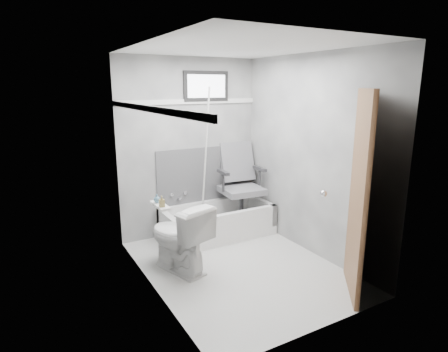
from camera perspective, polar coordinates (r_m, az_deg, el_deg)
floor at (r=4.42m, az=2.29°, el=-13.65°), size 2.60×2.60×0.00m
ceiling at (r=3.95m, az=2.64°, el=19.05°), size 2.60×2.60×0.00m
wall_back at (r=5.15m, az=-5.21°, el=4.31°), size 2.00×0.02×2.40m
wall_front at (r=3.03m, az=15.56°, el=-2.66°), size 2.00×0.02×2.40m
wall_left at (r=3.60m, az=-11.18°, el=0.14°), size 0.02×2.60×2.40m
wall_right at (r=4.62m, az=13.07°, el=2.95°), size 0.02×2.60×2.40m
bathtub at (r=5.18m, az=-0.94°, el=-6.92°), size 1.50×0.70×0.42m
office_chair at (r=5.25m, az=2.70°, el=-1.26°), size 0.70×0.70×1.12m
toilet at (r=4.22m, az=-6.93°, el=-9.26°), size 0.66×0.89×0.78m
door at (r=3.83m, az=25.66°, el=-3.28°), size 0.78×0.78×2.00m
window at (r=5.18m, az=-2.75°, el=13.51°), size 0.66×0.04×0.40m
backerboard at (r=5.32m, az=-2.63°, el=0.27°), size 1.50×0.02×0.78m
trim_back at (r=5.08m, az=-5.30°, el=11.22°), size 2.00×0.02×0.06m
trim_left at (r=3.52m, az=-11.44°, el=10.03°), size 0.02×2.60×0.06m
pole at (r=5.01m, az=-2.87°, el=2.35°), size 0.02×0.31×1.93m
shelf at (r=3.66m, az=-9.70°, el=-4.45°), size 0.10×0.32×0.02m
soap_bottle_a at (r=3.57m, az=-9.45°, el=-3.82°), size 0.05×0.05×0.11m
soap_bottle_b at (r=3.70m, az=-10.20°, el=-3.34°), size 0.07×0.07×0.08m
faucet at (r=5.19m, az=-6.94°, el=-3.02°), size 0.26×0.10×0.16m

